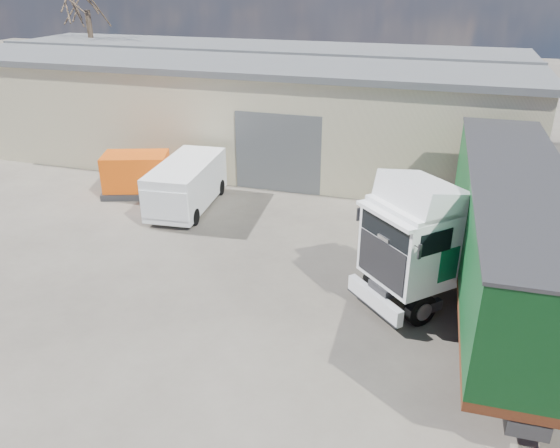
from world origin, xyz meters
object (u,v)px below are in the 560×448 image
(orange_skip, at_px, (137,177))
(box_trailer, at_px, (510,226))
(tractor_unit, at_px, (431,248))
(panel_van, at_px, (185,186))

(orange_skip, bearing_deg, box_trailer, -36.72)
(tractor_unit, xyz_separation_m, panel_van, (-10.19, 4.26, -0.69))
(tractor_unit, height_order, orange_skip, tractor_unit)
(box_trailer, height_order, orange_skip, box_trailer)
(box_trailer, bearing_deg, orange_skip, 160.91)
(tractor_unit, relative_size, box_trailer, 0.46)
(box_trailer, distance_m, orange_skip, 16.03)
(tractor_unit, xyz_separation_m, box_trailer, (2.10, 0.38, 0.84))
(panel_van, bearing_deg, tractor_unit, -27.44)
(tractor_unit, distance_m, box_trailer, 2.29)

